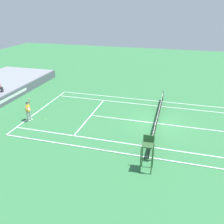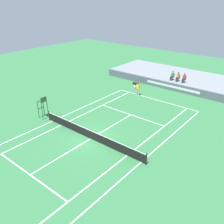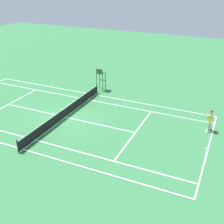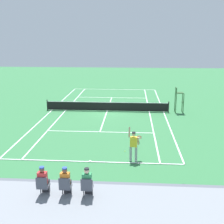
{
  "view_description": "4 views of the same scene",
  "coord_description": "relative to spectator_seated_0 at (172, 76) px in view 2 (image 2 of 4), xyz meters",
  "views": [
    {
      "loc": [
        -19.81,
        -1.27,
        10.0
      ],
      "look_at": [
        -0.77,
        4.06,
        1.0
      ],
      "focal_mm": 38.39,
      "sensor_mm": 36.0,
      "label": 1
    },
    {
      "loc": [
        13.54,
        -13.54,
        11.9
      ],
      "look_at": [
        -0.77,
        4.06,
        1.0
      ],
      "focal_mm": 39.13,
      "sensor_mm": 36.0,
      "label": 2
    },
    {
      "loc": [
        18.13,
        12.63,
        11.2
      ],
      "look_at": [
        -0.77,
        4.06,
        1.0
      ],
      "focal_mm": 45.33,
      "sensor_mm": 36.0,
      "label": 3
    },
    {
      "loc": [
        -2.41,
        27.66,
        7.22
      ],
      "look_at": [
        -0.77,
        4.06,
        1.0
      ],
      "focal_mm": 46.99,
      "sensor_mm": 36.0,
      "label": 4
    }
  ],
  "objects": [
    {
      "name": "court",
      "position": [
        0.74,
        -17.44,
        -1.65
      ],
      "size": [
        11.08,
        23.88,
        0.03
      ],
      "color": "#337542",
      "rests_on": "ground"
    },
    {
      "name": "umpire_chair",
      "position": [
        -6.12,
        -17.44,
        -0.1
      ],
      "size": [
        0.77,
        0.77,
        2.44
      ],
      "color": "#2D562D",
      "rests_on": "ground"
    },
    {
      "name": "barrier_wall",
      "position": [
        0.74,
        -1.17,
        -1.13
      ],
      "size": [
        22.38,
        0.25,
        1.05
      ],
      "color": "#565B66",
      "rests_on": "ground"
    },
    {
      "name": "tennis_player",
      "position": [
        -1.82,
        -5.86,
        -0.66
      ],
      "size": [
        0.8,
        0.62,
        2.08
      ],
      "color": "#9E9EA3",
      "rests_on": "ground"
    },
    {
      "name": "ground_plane",
      "position": [
        0.74,
        -17.44,
        -1.66
      ],
      "size": [
        80.0,
        80.0,
        0.0
      ],
      "primitive_type": "plane",
      "color": "#337542"
    },
    {
      "name": "spectator_seated_0",
      "position": [
        0.0,
        0.0,
        0.0
      ],
      "size": [
        0.44,
        0.6,
        1.26
      ],
      "color": "#474C56",
      "rests_on": "bleacher_platform"
    },
    {
      "name": "spectator_seated_2",
      "position": [
        1.75,
        0.0,
        0.0
      ],
      "size": [
        0.44,
        0.6,
        1.26
      ],
      "color": "#474C56",
      "rests_on": "bleacher_platform"
    },
    {
      "name": "tennis_ball",
      "position": [
        -1.28,
        -7.26,
        -1.62
      ],
      "size": [
        0.07,
        0.07,
        0.07
      ],
      "primitive_type": "sphere",
      "color": "#D1E533",
      "rests_on": "ground"
    },
    {
      "name": "equipment_bag",
      "position": [
        -4.53,
        -2.4,
        -1.5
      ],
      "size": [
        0.95,
        0.58,
        0.32
      ],
      "color": "black",
      "rests_on": "ground"
    },
    {
      "name": "spectator_seated_1",
      "position": [
        0.85,
        0.0,
        0.0
      ],
      "size": [
        0.44,
        0.6,
        1.26
      ],
      "color": "#474C56",
      "rests_on": "bleacher_platform"
    },
    {
      "name": "bleacher_platform",
      "position": [
        0.74,
        2.98,
        -1.13
      ],
      "size": [
        22.38,
        8.05,
        1.05
      ],
      "primitive_type": "cube",
      "color": "gray",
      "rests_on": "ground"
    },
    {
      "name": "net",
      "position": [
        0.74,
        -17.44,
        -1.14
      ],
      "size": [
        11.98,
        0.1,
        1.07
      ],
      "color": "black",
      "rests_on": "ground"
    }
  ]
}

